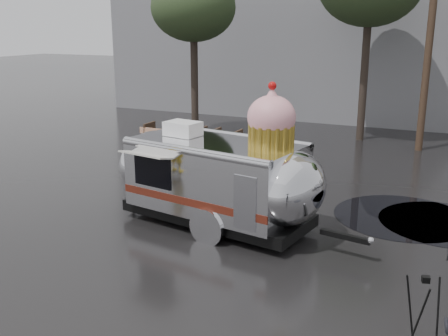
% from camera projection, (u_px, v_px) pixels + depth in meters
% --- Properties ---
extents(ground, '(120.00, 120.00, 0.00)m').
position_uv_depth(ground, '(202.00, 299.00, 9.58)').
color(ground, black).
rests_on(ground, ground).
extents(puddles, '(10.12, 7.13, 0.01)m').
position_uv_depth(puddles, '(407.00, 225.00, 13.09)').
color(puddles, black).
rests_on(puddles, ground).
extents(utility_pole, '(1.60, 0.28, 9.00)m').
position_uv_depth(utility_pole, '(431.00, 30.00, 19.58)').
color(utility_pole, '#473323').
rests_on(utility_pole, ground).
extents(tree_left, '(3.64, 3.64, 6.95)m').
position_uv_depth(tree_left, '(193.00, 8.00, 22.31)').
color(tree_left, '#382D26').
rests_on(tree_left, ground).
extents(barricade_row, '(4.30, 0.80, 1.00)m').
position_uv_depth(barricade_row, '(192.00, 139.00, 20.40)').
color(barricade_row, '#473323').
rests_on(barricade_row, ground).
extents(airstream_trailer, '(6.85, 3.01, 3.73)m').
position_uv_depth(airstream_trailer, '(219.00, 175.00, 12.74)').
color(airstream_trailer, silver).
rests_on(airstream_trailer, ground).
extents(tripod, '(0.55, 0.54, 1.36)m').
position_uv_depth(tripod, '(422.00, 312.00, 7.70)').
color(tripod, black).
rests_on(tripod, ground).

